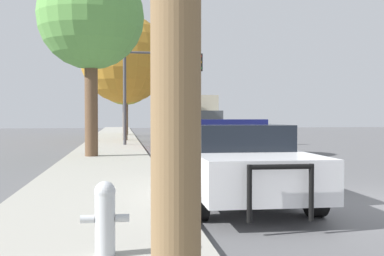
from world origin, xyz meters
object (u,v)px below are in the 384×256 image
object	(u,v)px
traffic_light	(158,77)
car_background_midblock	(181,133)
tree_sidewalk_near	(91,17)
tree_sidewalk_far	(125,76)
tree_sidewalk_mid	(125,59)
fire_hydrant	(105,216)
police_car	(235,160)
car_background_distant	(176,123)
box_truck	(201,114)

from	to	relation	value
traffic_light	car_background_midblock	xyz separation A→B (m)	(1.03, -1.48, -2.80)
tree_sidewalk_near	tree_sidewalk_far	bearing A→B (deg)	85.93
car_background_midblock	tree_sidewalk_mid	size ratio (longest dim) A/B	0.64
fire_hydrant	traffic_light	bearing A→B (deg)	84.05
traffic_light	police_car	bearing A→B (deg)	-89.01
police_car	fire_hydrant	xyz separation A→B (m)	(-2.28, -3.72, -0.22)
car_background_midblock	fire_hydrant	bearing A→B (deg)	-96.00
car_background_distant	tree_sidewalk_mid	size ratio (longest dim) A/B	0.58
tree_sidewalk_far	tree_sidewalk_near	world-z (taller)	tree_sidewalk_near
fire_hydrant	car_background_distant	world-z (taller)	car_background_distant
tree_sidewalk_mid	car_background_midblock	bearing A→B (deg)	-66.56
fire_hydrant	car_background_midblock	distance (m)	18.11
box_truck	tree_sidewalk_near	world-z (taller)	tree_sidewalk_near
tree_sidewalk_near	car_background_distant	bearing A→B (deg)	78.35
car_background_midblock	tree_sidewalk_mid	bearing A→B (deg)	117.13
box_truck	car_background_distant	bearing A→B (deg)	-82.33
box_truck	tree_sidewalk_near	xyz separation A→B (m)	(-8.00, -23.99, 3.37)
traffic_light	fire_hydrant	bearing A→B (deg)	-95.95
police_car	tree_sidewalk_far	distance (m)	29.11
traffic_light	tree_sidewalk_mid	distance (m)	5.05
car_background_distant	tree_sidewalk_far	bearing A→B (deg)	-114.06
car_background_distant	tree_sidewalk_far	world-z (taller)	tree_sidewalk_far
traffic_light	tree_sidewalk_far	size ratio (longest dim) A/B	0.70
car_background_distant	car_background_midblock	xyz separation A→B (m)	(-3.02, -28.48, -0.03)
car_background_midblock	tree_sidewalk_far	world-z (taller)	tree_sidewalk_far
car_background_distant	tree_sidewalk_near	size ratio (longest dim) A/B	0.62
fire_hydrant	tree_sidewalk_mid	world-z (taller)	tree_sidewalk_mid
tree_sidewalk_mid	box_truck	bearing A→B (deg)	62.17
tree_sidewalk_far	car_background_distant	bearing A→B (deg)	68.17
tree_sidewalk_near	box_truck	bearing A→B (deg)	71.56
car_background_distant	box_truck	bearing A→B (deg)	-86.07
traffic_light	tree_sidewalk_near	xyz separation A→B (m)	(-2.90, -6.71, 1.57)
car_background_distant	tree_sidewalk_mid	world-z (taller)	tree_sidewalk_mid
box_truck	fire_hydrant	bearing A→B (deg)	80.52
police_car	tree_sidewalk_mid	xyz separation A→B (m)	(-1.87, 20.19, 4.18)
police_car	car_background_distant	bearing A→B (deg)	-94.54
police_car	tree_sidewalk_far	world-z (taller)	tree_sidewalk_far
police_car	car_background_distant	world-z (taller)	police_car
car_background_distant	tree_sidewalk_mid	distance (m)	23.49
police_car	traffic_light	bearing A→B (deg)	-88.48
fire_hydrant	box_truck	distance (m)	37.30
police_car	box_truck	distance (m)	33.24
police_car	tree_sidewalk_mid	size ratio (longest dim) A/B	0.70
tree_sidewalk_near	tree_sidewalk_mid	bearing A→B (deg)	83.42
fire_hydrant	tree_sidewalk_far	xyz separation A→B (m)	(0.53, 32.51, 4.15)
police_car	fire_hydrant	bearing A→B (deg)	59.04
traffic_light	tree_sidewalk_near	distance (m)	7.48
car_background_distant	box_truck	distance (m)	9.83
car_background_distant	tree_sidewalk_near	bearing A→B (deg)	-103.88
fire_hydrant	tree_sidewalk_near	distance (m)	13.45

